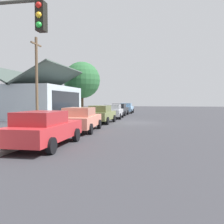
{
  "coord_description": "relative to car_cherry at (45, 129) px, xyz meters",
  "views": [
    {
      "loc": [
        -22.63,
        -2.14,
        2.08
      ],
      "look_at": [
        2.84,
        2.5,
        0.82
      ],
      "focal_mm": 39.82,
      "sensor_mm": 36.0,
      "label": 1
    }
  ],
  "objects": [
    {
      "name": "ground_plane",
      "position": [
        12.44,
        -2.75,
        -0.82
      ],
      "size": [
        120.0,
        120.0,
        0.0
      ],
      "primitive_type": "plane",
      "color": "#38383D"
    },
    {
      "name": "sidewalk_curb",
      "position": [
        12.44,
        2.85,
        -0.74
      ],
      "size": [
        60.0,
        4.2,
        0.16
      ],
      "primitive_type": "cube",
      "color": "#A3A099",
      "rests_on": "ground"
    },
    {
      "name": "car_cherry",
      "position": [
        0.0,
        0.0,
        0.0
      ],
      "size": [
        4.82,
        2.06,
        1.59
      ],
      "rotation": [
        0.0,
        0.0,
        0.0
      ],
      "color": "red",
      "rests_on": "ground"
    },
    {
      "name": "car_coral",
      "position": [
        5.55,
        0.07,
        0.0
      ],
      "size": [
        5.0,
        2.3,
        1.59
      ],
      "rotation": [
        0.0,
        0.0,
        0.06
      ],
      "color": "#EA8C75",
      "rests_on": "ground"
    },
    {
      "name": "car_olive",
      "position": [
        11.41,
        0.03,
        -0.0
      ],
      "size": [
        4.42,
        2.07,
        1.59
      ],
      "rotation": [
        0.0,
        0.0,
        -0.04
      ],
      "color": "olive",
      "rests_on": "ground"
    },
    {
      "name": "car_silver",
      "position": [
        17.19,
        -0.05,
        -0.0
      ],
      "size": [
        4.67,
        2.13,
        1.59
      ],
      "rotation": [
        0.0,
        0.0,
        0.03
      ],
      "color": "silver",
      "rests_on": "ground"
    },
    {
      "name": "car_charcoal",
      "position": [
        22.88,
        0.1,
        -0.0
      ],
      "size": [
        4.4,
        2.08,
        1.59
      ],
      "rotation": [
        0.0,
        0.0,
        -0.02
      ],
      "color": "#2D3035",
      "rests_on": "ground"
    },
    {
      "name": "car_skyblue",
      "position": [
        28.97,
        -0.1,
        -0.0
      ],
      "size": [
        4.32,
        2.05,
        1.59
      ],
      "rotation": [
        0.0,
        0.0,
        0.0
      ],
      "color": "#8CB7E0",
      "rests_on": "ground"
    },
    {
      "name": "storefront_building",
      "position": [
        16.91,
        9.24,
        1.16
      ],
      "size": [
        11.08,
        8.24,
        5.89
      ],
      "color": "#ADBCC6",
      "rests_on": "ground"
    },
    {
      "name": "shade_tree",
      "position": [
        25.14,
        6.06,
        4.18
      ],
      "size": [
        5.35,
        5.35,
        7.69
      ],
      "color": "brown",
      "rests_on": "ground"
    },
    {
      "name": "utility_pole_wooden",
      "position": [
        9.96,
        5.45,
        3.11
      ],
      "size": [
        1.8,
        0.24,
        7.5
      ],
      "color": "brown",
      "rests_on": "ground"
    },
    {
      "name": "fire_hydrant_red",
      "position": [
        11.62,
        1.45,
        -0.32
      ],
      "size": [
        0.22,
        0.22,
        0.71
      ],
      "color": "red",
      "rests_on": "sidewalk_curb"
    }
  ]
}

